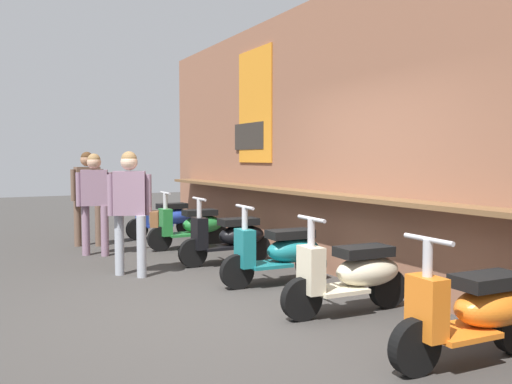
# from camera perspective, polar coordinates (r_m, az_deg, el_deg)

# --- Properties ---
(ground_plane) EXTENTS (35.84, 35.84, 0.00)m
(ground_plane) POSITION_cam_1_polar(r_m,az_deg,el_deg) (5.43, -3.52, -12.54)
(ground_plane) COLOR #383533
(market_stall_facade) EXTENTS (12.80, 0.61, 3.64)m
(market_stall_facade) POSITION_cam_1_polar(r_m,az_deg,el_deg) (6.34, 13.28, 6.22)
(market_stall_facade) COLOR #8C5B44
(market_stall_facade) RESTS_ON ground_plane
(scooter_blue) EXTENTS (0.48, 1.40, 0.97)m
(scooter_blue) POSITION_cam_1_polar(r_m,az_deg,el_deg) (10.28, -9.61, -2.70)
(scooter_blue) COLOR #233D9E
(scooter_blue) RESTS_ON ground_plane
(scooter_green) EXTENTS (0.46, 1.40, 0.97)m
(scooter_green) POSITION_cam_1_polar(r_m,az_deg,el_deg) (8.98, -6.75, -3.59)
(scooter_green) COLOR #237533
(scooter_green) RESTS_ON ground_plane
(scooter_black) EXTENTS (0.46, 1.40, 0.97)m
(scooter_black) POSITION_cam_1_polar(r_m,az_deg,el_deg) (7.64, -2.70, -4.83)
(scooter_black) COLOR black
(scooter_black) RESTS_ON ground_plane
(scooter_teal) EXTENTS (0.47, 1.40, 0.97)m
(scooter_teal) POSITION_cam_1_polar(r_m,az_deg,el_deg) (6.42, 2.74, -6.45)
(scooter_teal) COLOR #197075
(scooter_teal) RESTS_ON ground_plane
(scooter_cream) EXTENTS (0.48, 1.40, 0.97)m
(scooter_cream) POSITION_cam_1_polar(r_m,az_deg,el_deg) (5.32, 10.43, -8.62)
(scooter_cream) COLOR beige
(scooter_cream) RESTS_ON ground_plane
(scooter_orange) EXTENTS (0.48, 1.40, 0.97)m
(scooter_orange) POSITION_cam_1_polar(r_m,az_deg,el_deg) (4.33, 22.61, -11.68)
(scooter_orange) COLOR orange
(scooter_orange) RESTS_ON ground_plane
(shopper_with_handbag) EXTENTS (0.43, 0.65, 1.60)m
(shopper_with_handbag) POSITION_cam_1_polar(r_m,az_deg,el_deg) (6.95, -13.28, -0.98)
(shopper_with_handbag) COLOR #999EA8
(shopper_with_handbag) RESTS_ON ground_plane
(shopper_browsing) EXTENTS (0.36, 0.65, 1.59)m
(shopper_browsing) POSITION_cam_1_polar(r_m,az_deg,el_deg) (8.57, -16.84, -0.26)
(shopper_browsing) COLOR gray
(shopper_browsing) RESTS_ON ground_plane
(shopper_passing) EXTENTS (0.33, 0.65, 1.63)m
(shopper_passing) POSITION_cam_1_polar(r_m,az_deg,el_deg) (9.54, -17.56, 0.28)
(shopper_passing) COLOR brown
(shopper_passing) RESTS_ON ground_plane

